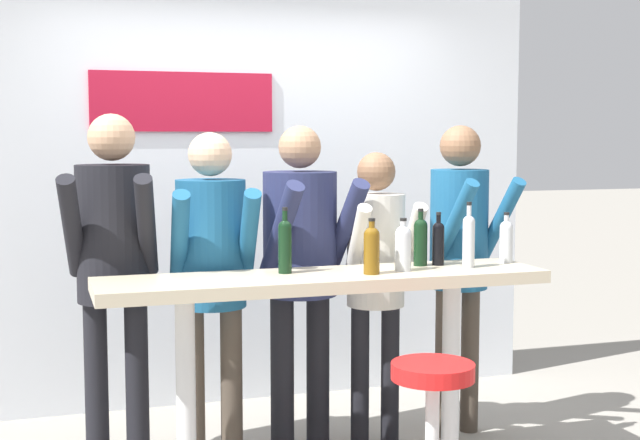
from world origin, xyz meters
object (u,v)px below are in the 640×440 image
Objects in this scene: person_center_left at (301,251)px; wine_bottle_6 at (506,239)px; person_left at (211,260)px; bar_stool at (432,419)px; wine_bottle_0 at (372,248)px; person_center_right at (460,242)px; person_far_left at (114,251)px; wine_bottle_3 at (285,244)px; wine_bottle_1 at (438,241)px; wine_bottle_2 at (403,246)px; tasting_table at (325,314)px; person_center at (376,263)px; wine_bottle_4 at (420,240)px; wine_bottle_5 at (469,238)px.

wine_bottle_6 is at bearing -35.92° from person_center_left.
bar_stool is at bearing -49.77° from person_left.
wine_bottle_0 reaches higher than bar_stool.
person_left is at bearing 171.40° from person_center_right.
person_far_left reaches higher than person_left.
wine_bottle_1 is at bearing 1.34° from wine_bottle_3.
person_left is 0.97m from wine_bottle_2.
wine_bottle_2 reaches higher than tasting_table.
person_left is at bearing -174.59° from person_center.
person_far_left is 1.53m from wine_bottle_4.
wine_bottle_1 reaches higher than wine_bottle_2.
bar_stool is 2.68× the size of wine_bottle_1.
person_center_left is 1.09× the size of person_center.
tasting_table is 0.72m from wine_bottle_1.
tasting_table is 7.45× the size of wine_bottle_4.
wine_bottle_6 is at bearing 9.31° from wine_bottle_2.
tasting_table is at bearing -175.76° from wine_bottle_6.
person_left is (-0.75, 1.04, 0.58)m from bar_stool.
person_center_right reaches higher than wine_bottle_0.
wine_bottle_6 reaches higher than bar_stool.
wine_bottle_3 is (-0.46, 0.68, 0.69)m from bar_stool.
person_center is at bearing 46.05° from tasting_table.
wine_bottle_5 is (-0.20, -0.48, 0.08)m from person_center_right.
person_left is at bearing 161.52° from wine_bottle_4.
wine_bottle_3 is (-0.17, 0.08, 0.34)m from tasting_table.
wine_bottle_0 is at bearing -19.30° from tasting_table.
wine_bottle_0 is (0.67, -0.52, 0.10)m from person_left.
wine_bottle_2 is (0.18, 0.05, -0.00)m from wine_bottle_0.
bar_stool is 0.40× the size of person_far_left.
person_center_left is 0.66m from wine_bottle_4.
person_far_left is 5.67× the size of wine_bottle_3.
wine_bottle_4 is at bearing -147.75° from person_center_right.
bar_stool is 1.77m from person_far_left.
wine_bottle_0 is at bearing -158.39° from wine_bottle_1.
bar_stool is at bearing -116.53° from wine_bottle_1.
person_far_left is at bearing 137.74° from bar_stool.
person_center is 0.59m from wine_bottle_5.
person_center is at bearing 31.82° from wine_bottle_3.
wine_bottle_6 is (0.72, 0.68, 0.67)m from bar_stool.
wine_bottle_0 is (0.17, -0.60, 0.08)m from person_center_left.
person_left is 0.90m from person_center.
person_center_left is 6.75× the size of wine_bottle_2.
wine_bottle_2 is (0.85, -0.47, 0.10)m from person_left.
wine_bottle_6 is (1.94, -0.43, 0.04)m from person_far_left.
person_far_left reaches higher than wine_bottle_4.
person_center_left reaches higher than wine_bottle_2.
wine_bottle_6 is (1.01, 0.07, 0.31)m from tasting_table.
wine_bottle_2 is (1.33, -0.53, 0.04)m from person_far_left.
person_center_left is at bearing 139.89° from wine_bottle_4.
wine_bottle_3 is (-0.21, -0.45, 0.10)m from person_center_left.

